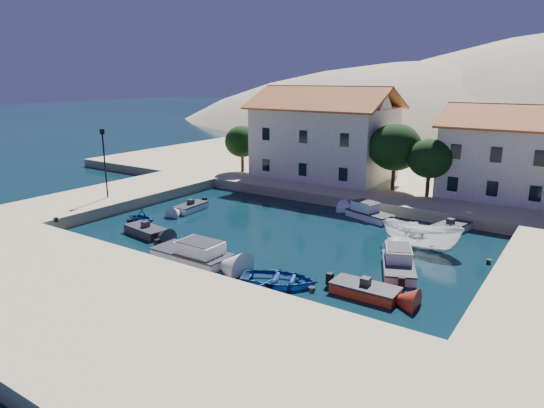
% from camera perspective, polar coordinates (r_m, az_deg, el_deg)
% --- Properties ---
extents(ground, '(400.00, 400.00, 0.00)m').
position_cam_1_polar(ground, '(29.45, -9.99, -8.87)').
color(ground, black).
rests_on(ground, ground).
extents(quay_south, '(52.00, 12.00, 1.00)m').
position_cam_1_polar(quay_south, '(25.73, -19.53, -11.93)').
color(quay_south, '#C5B386').
rests_on(quay_south, ground).
extents(quay_west, '(8.00, 20.00, 1.00)m').
position_cam_1_polar(quay_west, '(49.24, -17.93, 0.88)').
color(quay_west, '#C5B386').
rests_on(quay_west, ground).
extents(quay_north, '(80.00, 36.00, 1.00)m').
position_cam_1_polar(quay_north, '(60.69, 17.22, 3.44)').
color(quay_north, '#C5B386').
rests_on(quay_north, ground).
extents(building_left, '(14.70, 9.45, 9.70)m').
position_cam_1_polar(building_left, '(53.72, 6.16, 8.50)').
color(building_left, beige).
rests_on(building_left, quay_north).
extents(building_mid, '(10.50, 8.40, 8.30)m').
position_cam_1_polar(building_mid, '(49.10, 25.67, 5.72)').
color(building_mid, beige).
rests_on(building_mid, quay_north).
extents(trees, '(37.30, 5.30, 6.45)m').
position_cam_1_polar(trees, '(47.42, 15.97, 5.86)').
color(trees, '#382314').
rests_on(trees, quay_north).
extents(lamppost, '(0.35, 0.25, 6.22)m').
position_cam_1_polar(lamppost, '(46.08, -19.14, 5.27)').
color(lamppost, black).
rests_on(lamppost, quay_west).
extents(bollards, '(29.36, 9.56, 0.30)m').
position_cam_1_polar(bollards, '(30.09, -1.07, -5.75)').
color(bollards, black).
rests_on(bollards, ground).
extents(motorboat_grey_sw, '(3.86, 2.13, 1.25)m').
position_cam_1_polar(motorboat_grey_sw, '(38.26, -14.61, -3.07)').
color(motorboat_grey_sw, '#2E2D32').
rests_on(motorboat_grey_sw, ground).
extents(cabin_cruiser_south, '(5.51, 2.37, 1.60)m').
position_cam_1_polar(cabin_cruiser_south, '(32.38, -9.44, -5.72)').
color(cabin_cruiser_south, white).
rests_on(cabin_cruiser_south, ground).
extents(rowboat_south, '(5.35, 4.59, 0.93)m').
position_cam_1_polar(rowboat_south, '(28.51, 0.88, -9.45)').
color(rowboat_south, navy).
rests_on(rowboat_south, ground).
extents(motorboat_red_se, '(3.73, 1.69, 1.25)m').
position_cam_1_polar(motorboat_red_se, '(27.56, 10.90, -9.94)').
color(motorboat_red_se, maroon).
rests_on(motorboat_red_se, ground).
extents(cabin_cruiser_east, '(3.49, 4.89, 1.60)m').
position_cam_1_polar(cabin_cruiser_east, '(31.01, 14.65, -6.95)').
color(cabin_cruiser_east, white).
rests_on(cabin_cruiser_east, ground).
extents(boat_east, '(5.60, 2.20, 2.15)m').
position_cam_1_polar(boat_east, '(35.67, 17.06, -5.06)').
color(boat_east, white).
rests_on(boat_east, ground).
extents(motorboat_white_ne, '(2.60, 4.01, 1.25)m').
position_cam_1_polar(motorboat_white_ne, '(40.20, 20.21, -2.66)').
color(motorboat_white_ne, white).
rests_on(motorboat_white_ne, ground).
extents(rowboat_west, '(2.93, 2.54, 1.53)m').
position_cam_1_polar(rowboat_west, '(41.07, -15.13, -2.32)').
color(rowboat_west, navy).
rests_on(rowboat_west, ground).
extents(motorboat_white_west, '(1.69, 3.43, 1.25)m').
position_cam_1_polar(motorboat_white_west, '(44.20, -9.51, -0.40)').
color(motorboat_white_west, white).
rests_on(motorboat_white_west, ground).
extents(cabin_cruiser_north, '(4.42, 2.92, 1.60)m').
position_cam_1_polar(cabin_cruiser_north, '(41.81, 11.44, -1.12)').
color(cabin_cruiser_north, white).
rests_on(cabin_cruiser_north, ground).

